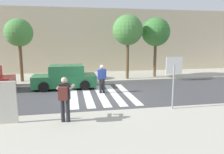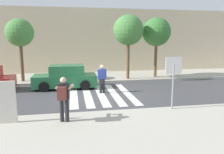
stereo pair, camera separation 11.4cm
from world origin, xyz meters
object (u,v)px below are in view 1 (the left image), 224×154
parked_car_green (65,78)px  advertising_board (1,103)px  photographer_with_backpack (65,96)px  street_tree_east (156,32)px  stop_sign (174,71)px  pedestrian_crossing (102,77)px  street_tree_center (128,30)px  street_tree_west (19,33)px

parked_car_green → advertising_board: size_ratio=2.56×
photographer_with_backpack → advertising_board: size_ratio=1.08×
parked_car_green → street_tree_east: size_ratio=0.85×
stop_sign → pedestrian_crossing: size_ratio=1.36×
stop_sign → parked_car_green: (-4.84, 5.78, -1.12)m
parked_car_green → advertising_board: (-2.19, -6.26, 0.21)m
pedestrian_crossing → street_tree_east: bearing=40.1°
photographer_with_backpack → pedestrian_crossing: bearing=66.2°
photographer_with_backpack → street_tree_east: bearing=51.5°
parked_car_green → pedestrian_crossing: bearing=-38.8°
photographer_with_backpack → stop_sign: bearing=8.9°
street_tree_center → pedestrian_crossing: bearing=-124.5°
photographer_with_backpack → street_tree_west: (-3.32, 8.87, 2.50)m
street_tree_center → stop_sign: bearing=-89.6°
pedestrian_crossing → parked_car_green: pedestrian_crossing is taller
photographer_with_backpack → street_tree_east: size_ratio=0.36×
photographer_with_backpack → advertising_board: (-2.30, 0.27, -0.23)m
stop_sign → advertising_board: 7.10m
street_tree_west → photographer_with_backpack: bearing=-69.5°
pedestrian_crossing → street_tree_east: street_tree_east is taller
street_tree_west → street_tree_east: (10.48, 0.14, 0.12)m
street_tree_center → advertising_board: 11.18m
advertising_board → photographer_with_backpack: bearing=-6.6°
street_tree_center → parked_car_green: bearing=-157.7°
street_tree_center → street_tree_east: (2.49, 0.53, -0.11)m
advertising_board → street_tree_east: bearing=42.8°
parked_car_green → street_tree_center: bearing=22.3°
street_tree_west → street_tree_east: size_ratio=0.95×
street_tree_west → advertising_board: street_tree_west is taller
photographer_with_backpack → street_tree_west: street_tree_west is taller
stop_sign → street_tree_west: 11.59m
parked_car_green → advertising_board: 6.63m
parked_car_green → stop_sign: bearing=-50.1°
pedestrian_crossing → street_tree_center: bearing=55.5°
pedestrian_crossing → street_tree_west: street_tree_west is taller
stop_sign → photographer_with_backpack: stop_sign is taller
photographer_with_backpack → pedestrian_crossing: (2.10, 4.75, -0.19)m
street_tree_west → pedestrian_crossing: bearing=-37.3°
photographer_with_backpack → advertising_board: 2.33m
stop_sign → street_tree_center: street_tree_center is taller
photographer_with_backpack → street_tree_center: bearing=61.2°
advertising_board → street_tree_west: bearing=96.8°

